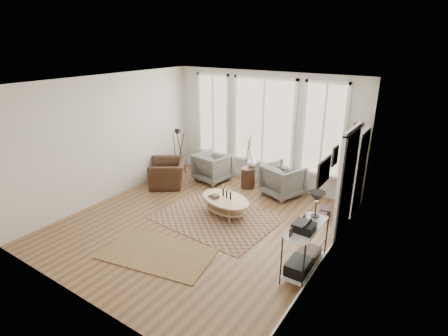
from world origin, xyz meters
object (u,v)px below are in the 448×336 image
Objects in this scene: bookcase at (353,172)px; side_table at (248,161)px; low_shelf at (305,244)px; armchair_right at (283,180)px; accent_chair at (168,173)px; coffee_table at (225,202)px; armchair_left at (213,167)px.

bookcase is 1.37× the size of side_table.
low_shelf is 3.52m from side_table.
low_shelf is 2.98m from armchair_right.
side_table is 1.47× the size of accent_chair.
armchair_left reaches higher than coffee_table.
side_table is (-2.55, -0.04, -0.23)m from bookcase.
bookcase is at bearing 88.72° from low_shelf.
armchair_left is (-3.58, -0.14, -0.57)m from bookcase.
low_shelf is 1.28× the size of accent_chair.
coffee_table is 1.36× the size of accent_chair.
accent_chair is (-0.80, -0.89, -0.05)m from armchair_left.
armchair_right is 0.99m from side_table.
armchair_right is at bearing 74.03° from accent_chair.
armchair_right is 0.85× the size of accent_chair.
bookcase reaches higher than coffee_table.
coffee_table is 1.65m from side_table.
coffee_table is (-2.17, 0.92, -0.21)m from low_shelf.
accent_chair is at bearing -151.53° from side_table.
bookcase is 2.56m from low_shelf.
accent_chair is (-4.33, 1.49, -0.18)m from low_shelf.
side_table is (-0.32, 1.56, 0.42)m from coffee_table.
low_shelf is at bearing 141.14° from armchair_right.
low_shelf is at bearing -91.28° from bookcase.
bookcase is 1.58× the size of low_shelf.
armchair_right is (0.61, 1.62, 0.09)m from coffee_table.
bookcase is at bearing -169.92° from armchair_left.
armchair_left is at bearing 24.41° from armchair_right.
low_shelf is 4.26m from armchair_left.
side_table is at bearing 81.68° from accent_chair.
armchair_left is (-1.36, 1.46, 0.08)m from coffee_table.
coffee_table is at bearing 88.93° from armchair_right.
armchair_left is (-3.53, 2.38, -0.13)m from low_shelf.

